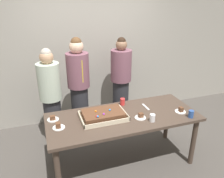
{
  "coord_description": "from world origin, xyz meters",
  "views": [
    {
      "loc": [
        -0.99,
        -2.42,
        2.26
      ],
      "look_at": [
        -0.11,
        0.15,
        1.13
      ],
      "focal_mm": 35.26,
      "sensor_mm": 36.0,
      "label": 1
    }
  ],
  "objects_px": {
    "party_table": "(123,121)",
    "person_striped_tie_right": "(51,98)",
    "plated_slice_near_right": "(53,119)",
    "plated_slice_far_left": "(141,117)",
    "person_serving_front": "(121,82)",
    "drink_cup_middle": "(191,114)",
    "plated_slice_near_left": "(181,111)",
    "drink_cup_nearest": "(152,118)",
    "cake_server_utensil": "(146,107)",
    "plated_slice_far_right": "(58,126)",
    "person_green_shirt_behind": "(79,88)",
    "sheet_cake": "(103,115)",
    "drink_cup_far_end": "(122,102)"
  },
  "relations": [
    {
      "from": "drink_cup_middle",
      "to": "plated_slice_far_right",
      "type": "bearing_deg",
      "value": 169.81
    },
    {
      "from": "plated_slice_near_right",
      "to": "drink_cup_far_end",
      "type": "distance_m",
      "value": 1.03
    },
    {
      "from": "drink_cup_far_end",
      "to": "drink_cup_nearest",
      "type": "bearing_deg",
      "value": -71.58
    },
    {
      "from": "party_table",
      "to": "plated_slice_far_left",
      "type": "xyz_separation_m",
      "value": [
        0.2,
        -0.13,
        0.11
      ]
    },
    {
      "from": "sheet_cake",
      "to": "drink_cup_middle",
      "type": "bearing_deg",
      "value": -17.9
    },
    {
      "from": "plated_slice_near_right",
      "to": "plated_slice_far_right",
      "type": "distance_m",
      "value": 0.22
    },
    {
      "from": "party_table",
      "to": "person_striped_tie_right",
      "type": "distance_m",
      "value": 1.2
    },
    {
      "from": "plated_slice_near_right",
      "to": "plated_slice_far_left",
      "type": "height_order",
      "value": "plated_slice_far_left"
    },
    {
      "from": "plated_slice_far_right",
      "to": "sheet_cake",
      "type": "bearing_deg",
      "value": 5.23
    },
    {
      "from": "plated_slice_far_left",
      "to": "plated_slice_far_right",
      "type": "distance_m",
      "value": 1.06
    },
    {
      "from": "plated_slice_far_left",
      "to": "person_green_shirt_behind",
      "type": "height_order",
      "value": "person_green_shirt_behind"
    },
    {
      "from": "plated_slice_near_left",
      "to": "drink_cup_far_end",
      "type": "xyz_separation_m",
      "value": [
        -0.69,
        0.47,
        0.03
      ]
    },
    {
      "from": "party_table",
      "to": "person_green_shirt_behind",
      "type": "xyz_separation_m",
      "value": [
        -0.42,
        0.93,
        0.2
      ]
    },
    {
      "from": "plated_slice_near_left",
      "to": "plated_slice_far_left",
      "type": "relative_size",
      "value": 1.0
    },
    {
      "from": "cake_server_utensil",
      "to": "person_green_shirt_behind",
      "type": "distance_m",
      "value": 1.15
    },
    {
      "from": "sheet_cake",
      "to": "plated_slice_far_right",
      "type": "bearing_deg",
      "value": -174.77
    },
    {
      "from": "plated_slice_far_right",
      "to": "drink_cup_far_end",
      "type": "xyz_separation_m",
      "value": [
        0.98,
        0.34,
        0.02
      ]
    },
    {
      "from": "sheet_cake",
      "to": "person_green_shirt_behind",
      "type": "relative_size",
      "value": 0.35
    },
    {
      "from": "plated_slice_near_left",
      "to": "drink_cup_middle",
      "type": "height_order",
      "value": "drink_cup_middle"
    },
    {
      "from": "drink_cup_nearest",
      "to": "person_striped_tie_right",
      "type": "relative_size",
      "value": 0.06
    },
    {
      "from": "person_serving_front",
      "to": "drink_cup_middle",
      "type": "bearing_deg",
      "value": 49.63
    },
    {
      "from": "person_green_shirt_behind",
      "to": "plated_slice_near_left",
      "type": "bearing_deg",
      "value": 39.1
    },
    {
      "from": "sheet_cake",
      "to": "cake_server_utensil",
      "type": "height_order",
      "value": "sheet_cake"
    },
    {
      "from": "plated_slice_far_left",
      "to": "party_table",
      "type": "bearing_deg",
      "value": 147.33
    },
    {
      "from": "plated_slice_near_left",
      "to": "plated_slice_far_right",
      "type": "height_order",
      "value": "plated_slice_far_right"
    },
    {
      "from": "plated_slice_near_left",
      "to": "person_striped_tie_right",
      "type": "bearing_deg",
      "value": 150.18
    },
    {
      "from": "sheet_cake",
      "to": "drink_cup_far_end",
      "type": "bearing_deg",
      "value": 36.37
    },
    {
      "from": "plated_slice_far_right",
      "to": "cake_server_utensil",
      "type": "height_order",
      "value": "plated_slice_far_right"
    },
    {
      "from": "plated_slice_near_left",
      "to": "drink_cup_nearest",
      "type": "xyz_separation_m",
      "value": [
        -0.5,
        -0.09,
        0.03
      ]
    },
    {
      "from": "plated_slice_far_left",
      "to": "drink_cup_nearest",
      "type": "xyz_separation_m",
      "value": [
        0.11,
        -0.13,
        0.03
      ]
    },
    {
      "from": "party_table",
      "to": "cake_server_utensil",
      "type": "relative_size",
      "value": 10.22
    },
    {
      "from": "cake_server_utensil",
      "to": "person_striped_tie_right",
      "type": "xyz_separation_m",
      "value": [
        -1.29,
        0.67,
        0.04
      ]
    },
    {
      "from": "drink_cup_nearest",
      "to": "drink_cup_middle",
      "type": "relative_size",
      "value": 1.0
    },
    {
      "from": "sheet_cake",
      "to": "drink_cup_far_end",
      "type": "relative_size",
      "value": 6.04
    },
    {
      "from": "person_striped_tie_right",
      "to": "plated_slice_near_left",
      "type": "bearing_deg",
      "value": 22.06
    },
    {
      "from": "sheet_cake",
      "to": "person_striped_tie_right",
      "type": "distance_m",
      "value": 0.98
    },
    {
      "from": "party_table",
      "to": "plated_slice_far_right",
      "type": "relative_size",
      "value": 13.63
    },
    {
      "from": "plated_slice_near_right",
      "to": "drink_cup_middle",
      "type": "xyz_separation_m",
      "value": [
        1.75,
        -0.52,
        0.03
      ]
    },
    {
      "from": "plated_slice_near_left",
      "to": "drink_cup_far_end",
      "type": "relative_size",
      "value": 1.5
    },
    {
      "from": "plated_slice_near_left",
      "to": "person_green_shirt_behind",
      "type": "relative_size",
      "value": 0.09
    },
    {
      "from": "drink_cup_nearest",
      "to": "party_table",
      "type": "bearing_deg",
      "value": 140.06
    },
    {
      "from": "person_serving_front",
      "to": "sheet_cake",
      "type": "bearing_deg",
      "value": -0.0
    },
    {
      "from": "person_striped_tie_right",
      "to": "drink_cup_nearest",
      "type": "bearing_deg",
      "value": 10.11
    },
    {
      "from": "drink_cup_nearest",
      "to": "cake_server_utensil",
      "type": "xyz_separation_m",
      "value": [
        0.1,
        0.39,
        -0.05
      ]
    },
    {
      "from": "plated_slice_near_left",
      "to": "drink_cup_nearest",
      "type": "bearing_deg",
      "value": -169.26
    },
    {
      "from": "drink_cup_middle",
      "to": "sheet_cake",
      "type": "bearing_deg",
      "value": 162.1
    },
    {
      "from": "plated_slice_far_left",
      "to": "drink_cup_far_end",
      "type": "bearing_deg",
      "value": 100.73
    },
    {
      "from": "drink_cup_middle",
      "to": "person_green_shirt_behind",
      "type": "bearing_deg",
      "value": 135.02
    },
    {
      "from": "drink_cup_nearest",
      "to": "cake_server_utensil",
      "type": "relative_size",
      "value": 0.5
    },
    {
      "from": "plated_slice_near_left",
      "to": "drink_cup_nearest",
      "type": "distance_m",
      "value": 0.51
    }
  ]
}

